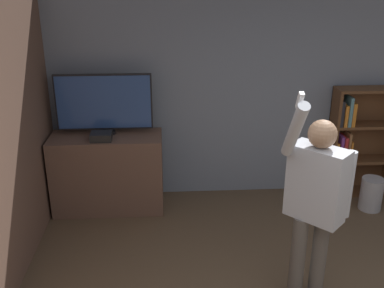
# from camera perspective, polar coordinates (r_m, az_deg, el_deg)

# --- Properties ---
(wall_back) EXTENTS (7.01, 0.09, 2.70)m
(wall_back) POSITION_cam_1_polar(r_m,az_deg,el_deg) (5.65, 8.04, 6.68)
(wall_back) COLOR gray
(wall_back) RESTS_ON ground_plane
(wall_side_brick) EXTENTS (0.06, 4.70, 2.70)m
(wall_side_brick) POSITION_cam_1_polar(r_m,az_deg,el_deg) (4.28, -22.75, 0.32)
(wall_side_brick) COLOR brown
(wall_side_brick) RESTS_ON ground_plane
(tv_ledge) EXTENTS (1.31, 0.54, 0.94)m
(tv_ledge) POSITION_cam_1_polar(r_m,az_deg,el_deg) (5.52, -10.59, -3.59)
(tv_ledge) COLOR brown
(tv_ledge) RESTS_ON ground_plane
(television) EXTENTS (1.11, 0.22, 0.72)m
(television) POSITION_cam_1_polar(r_m,az_deg,el_deg) (5.30, -11.11, 5.08)
(television) COLOR black
(television) RESTS_ON tv_ledge
(game_console) EXTENTS (0.24, 0.21, 0.09)m
(game_console) POSITION_cam_1_polar(r_m,az_deg,el_deg) (5.21, -11.45, 0.96)
(game_console) COLOR black
(game_console) RESTS_ON tv_ledge
(bookshelf) EXTENTS (0.84, 0.28, 1.42)m
(bookshelf) POSITION_cam_1_polar(r_m,az_deg,el_deg) (6.06, 20.09, 0.18)
(bookshelf) COLOR brown
(bookshelf) RESTS_ON ground_plane
(person) EXTENTS (0.60, 0.56, 1.97)m
(person) POSITION_cam_1_polar(r_m,az_deg,el_deg) (3.81, 15.41, -6.53)
(person) COLOR #56514C
(person) RESTS_ON ground_plane
(waste_bin) EXTENTS (0.27, 0.27, 0.41)m
(waste_bin) POSITION_cam_1_polar(r_m,az_deg,el_deg) (5.92, 21.81, -5.90)
(waste_bin) COLOR #B7B7BC
(waste_bin) RESTS_ON ground_plane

